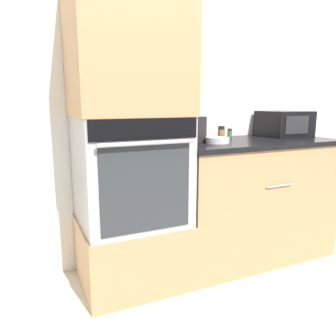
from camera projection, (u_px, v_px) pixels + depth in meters
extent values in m
plane|color=beige|center=(197.00, 291.00, 2.13)|extent=(12.00, 12.00, 0.00)
cube|color=silver|center=(159.00, 96.00, 2.44)|extent=(8.00, 0.05, 2.50)
cube|color=#A87F56|center=(132.00, 251.00, 2.22)|extent=(0.68, 0.60, 0.43)
cube|color=#9EA0A5|center=(130.00, 170.00, 2.11)|extent=(0.65, 0.59, 0.69)
cube|color=black|center=(146.00, 129.00, 1.78)|extent=(0.63, 0.01, 0.12)
cube|color=#3FBFF2|center=(146.00, 129.00, 1.78)|extent=(0.09, 0.00, 0.03)
cube|color=#282D33|center=(146.00, 188.00, 1.85)|extent=(0.54, 0.01, 0.51)
cylinder|color=#9EA0A5|center=(148.00, 143.00, 1.77)|extent=(0.56, 0.02, 0.02)
cube|color=#A87F56|center=(127.00, 51.00, 1.96)|extent=(0.68, 0.60, 0.78)
cube|color=#A87F56|center=(250.00, 201.00, 2.56)|extent=(1.26, 0.60, 0.89)
cube|color=black|center=(253.00, 142.00, 2.47)|extent=(1.28, 0.63, 0.03)
cylinder|color=#B7B7BC|center=(280.00, 186.00, 2.24)|extent=(0.22, 0.01, 0.01)
cube|color=black|center=(284.00, 124.00, 2.71)|extent=(0.38, 0.32, 0.21)
cube|color=#28282B|center=(297.00, 125.00, 2.56)|extent=(0.23, 0.01, 0.14)
cube|color=black|center=(194.00, 129.00, 2.33)|extent=(0.13, 0.14, 0.18)
cylinder|color=black|center=(190.00, 113.00, 2.29)|extent=(0.02, 0.02, 0.04)
cylinder|color=black|center=(194.00, 113.00, 2.30)|extent=(0.02, 0.02, 0.04)
cylinder|color=black|center=(198.00, 113.00, 2.32)|extent=(0.02, 0.02, 0.04)
cylinder|color=silver|center=(218.00, 140.00, 2.26)|extent=(0.16, 0.16, 0.04)
cylinder|color=brown|center=(221.00, 135.00, 2.37)|extent=(0.05, 0.05, 0.09)
cylinder|color=black|center=(221.00, 128.00, 2.36)|extent=(0.05, 0.05, 0.02)
cylinder|color=#427047|center=(230.00, 134.00, 2.65)|extent=(0.04, 0.04, 0.05)
cylinder|color=black|center=(230.00, 130.00, 2.64)|extent=(0.03, 0.03, 0.01)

